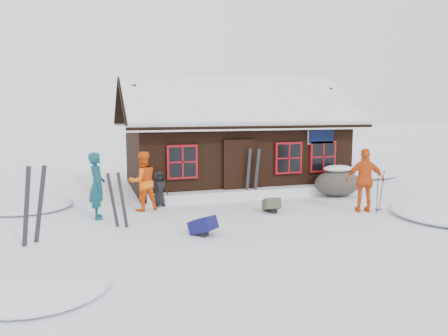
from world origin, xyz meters
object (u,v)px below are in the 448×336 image
at_px(skier_crouched, 159,189).
at_px(ski_poles, 379,192).
at_px(backpack_blue, 203,228).
at_px(boulder, 337,182).
at_px(backpack_olive, 271,207).
at_px(skier_orange_left, 143,181).
at_px(skier_teal, 97,186).
at_px(ski_pair_left, 33,206).
at_px(skier_orange_right, 365,180).

bearing_deg(skier_crouched, ski_poles, -41.40).
bearing_deg(skier_crouched, backpack_blue, -99.01).
bearing_deg(boulder, backpack_olive, -154.19).
bearing_deg(skier_orange_left, backpack_blue, 95.04).
relative_size(skier_teal, boulder, 1.11).
height_order(skier_orange_left, ski_pair_left, skier_orange_left).
distance_m(boulder, backpack_olive, 3.63).
xyz_separation_m(skier_crouched, ski_pair_left, (-3.39, -3.04, 0.32)).
bearing_deg(skier_orange_right, ski_pair_left, 23.87).
height_order(skier_teal, skier_crouched, skier_teal).
xyz_separation_m(ski_poles, backpack_blue, (-5.71, -0.75, -0.46)).
xyz_separation_m(ski_pair_left, backpack_blue, (3.90, -0.52, -0.72)).
distance_m(skier_orange_right, backpack_blue, 5.43).
relative_size(ski_poles, backpack_olive, 2.22).
bearing_deg(boulder, ski_pair_left, -164.11).
relative_size(skier_orange_right, boulder, 1.14).
height_order(skier_orange_right, ski_pair_left, skier_orange_right).
distance_m(skier_crouched, ski_pair_left, 4.56).
xyz_separation_m(skier_teal, skier_orange_right, (7.73, -1.60, 0.02)).
xyz_separation_m(skier_teal, ski_pair_left, (-1.46, -1.99, -0.06)).
bearing_deg(skier_orange_right, backpack_blue, 31.18).
height_order(skier_orange_left, skier_crouched, skier_orange_left).
distance_m(skier_orange_right, ski_poles, 0.56).
xyz_separation_m(skier_orange_left, backpack_blue, (1.08, -3.10, -0.75)).
xyz_separation_m(skier_teal, skier_orange_left, (1.36, 0.59, -0.04)).
height_order(skier_teal, backpack_blue, skier_teal).
xyz_separation_m(skier_orange_right, backpack_blue, (-5.30, -0.91, -0.80)).
xyz_separation_m(skier_teal, backpack_blue, (2.44, -2.51, -0.78)).
height_order(ski_pair_left, backpack_olive, ski_pair_left).
bearing_deg(skier_orange_right, backpack_olive, 4.71).
distance_m(skier_orange_left, skier_orange_right, 6.74).
bearing_deg(ski_poles, skier_orange_right, 159.32).
height_order(skier_crouched, backpack_blue, skier_crouched).
bearing_deg(ski_pair_left, skier_orange_left, 16.24).
distance_m(skier_crouched, backpack_olive, 3.63).
bearing_deg(ski_pair_left, ski_poles, -24.89).
bearing_deg(boulder, skier_orange_right, -103.16).
xyz_separation_m(ski_poles, backpack_olive, (-3.11, 0.97, -0.46)).
distance_m(skier_teal, backpack_olive, 5.16).
height_order(skier_orange_left, ski_poles, skier_orange_left).
bearing_deg(skier_crouched, backpack_olive, -47.73).
xyz_separation_m(backpack_blue, backpack_olive, (2.60, 1.72, -0.00)).
relative_size(skier_teal, ski_poles, 1.44).
relative_size(backpack_blue, backpack_olive, 1.02).
xyz_separation_m(skier_orange_left, ski_pair_left, (-2.82, -2.59, -0.02)).
bearing_deg(ski_pair_left, backpack_olive, -15.80).
height_order(skier_orange_right, backpack_blue, skier_orange_right).
bearing_deg(skier_orange_right, boulder, -81.71).
xyz_separation_m(boulder, ski_poles, (-0.14, -2.54, 0.12)).
distance_m(skier_orange_left, skier_crouched, 0.81).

